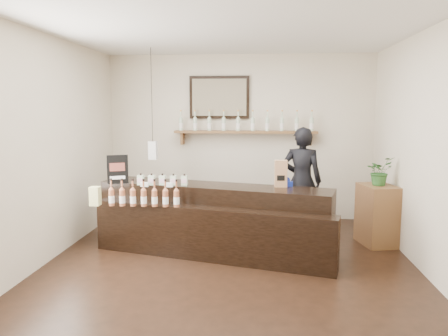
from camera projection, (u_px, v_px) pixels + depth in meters
name	position (u px, v px, depth m)	size (l,w,h in m)	color
ground	(229.00, 268.00, 5.22)	(5.00, 5.00, 0.00)	black
room_shell	(229.00, 125.00, 4.99)	(5.00, 5.00, 5.00)	beige
back_wall_decor	(230.00, 116.00, 7.34)	(2.66, 0.96, 1.69)	brown
counter	(212.00, 221.00, 5.77)	(3.19, 1.63, 1.03)	black
promo_sign	(118.00, 169.00, 5.89)	(0.26, 0.13, 0.39)	black
paper_bag	(281.00, 174.00, 5.65)	(0.16, 0.13, 0.35)	#9D714C
tape_dispenser	(287.00, 183.00, 5.70)	(0.15, 0.06, 0.12)	#182EAB
side_cabinet	(377.00, 215.00, 6.09)	(0.54, 0.66, 0.84)	brown
potted_plant	(380.00, 171.00, 6.00)	(0.36, 0.31, 0.39)	#295A24
shopkeeper	(302.00, 174.00, 6.54)	(0.67, 0.44, 1.84)	black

